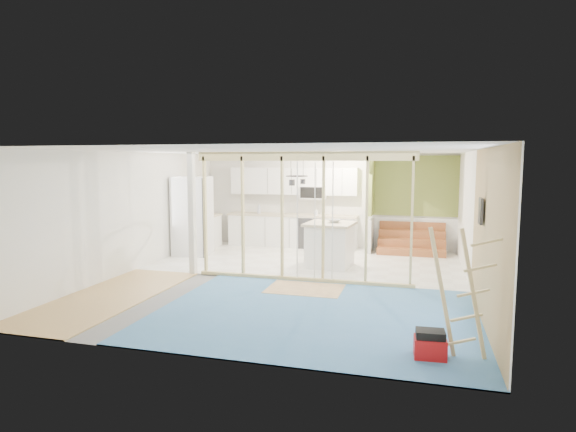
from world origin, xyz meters
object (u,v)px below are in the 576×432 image
(ladder, at_px, (462,293))
(island, at_px, (330,245))
(toolbox, at_px, (430,345))
(fridge, at_px, (193,216))

(ladder, bearing_deg, island, 102.30)
(toolbox, xyz_separation_m, ladder, (0.34, 0.08, 0.65))
(island, bearing_deg, toolbox, -61.02)
(island, distance_m, toolbox, 5.18)
(fridge, height_order, island, fridge)
(ladder, bearing_deg, fridge, 124.29)
(fridge, distance_m, island, 3.72)
(fridge, xyz_separation_m, toolbox, (5.77, -5.22, -0.83))
(fridge, bearing_deg, island, -15.07)
(fridge, relative_size, ladder, 1.25)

